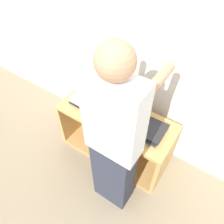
% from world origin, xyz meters
% --- Properties ---
extents(ground_plane, '(12.00, 12.00, 0.00)m').
position_xyz_m(ground_plane, '(0.00, 0.00, 0.00)').
color(ground_plane, gray).
extents(wall_back, '(8.00, 0.05, 2.40)m').
position_xyz_m(wall_back, '(0.00, 0.60, 1.20)').
color(wall_back, silver).
rests_on(wall_back, ground_plane).
extents(cart, '(1.21, 0.49, 0.62)m').
position_xyz_m(cart, '(0.00, 0.31, 0.31)').
color(cart, tan).
rests_on(cart, ground_plane).
extents(laptop_open, '(0.31, 0.37, 0.25)m').
position_xyz_m(laptop_open, '(0.00, 0.31, 0.67)').
color(laptop_open, gray).
rests_on(laptop_open, cart).
extents(laptop_stack_left, '(0.33, 0.28, 0.09)m').
position_xyz_m(laptop_stack_left, '(-0.34, 0.25, 0.67)').
color(laptop_stack_left, '#232326').
rests_on(laptop_stack_left, cart).
extents(laptop_stack_right, '(0.33, 0.27, 0.07)m').
position_xyz_m(laptop_stack_right, '(0.34, 0.24, 0.66)').
color(laptop_stack_right, slate).
rests_on(laptop_stack_right, cart).
extents(person, '(0.40, 0.53, 1.72)m').
position_xyz_m(person, '(0.26, -0.19, 0.87)').
color(person, '#2D3342').
rests_on(person, ground_plane).
extents(inventory_tag, '(0.06, 0.02, 0.01)m').
position_xyz_m(inventory_tag, '(-0.34, 0.18, 0.72)').
color(inventory_tag, red).
rests_on(inventory_tag, laptop_stack_left).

